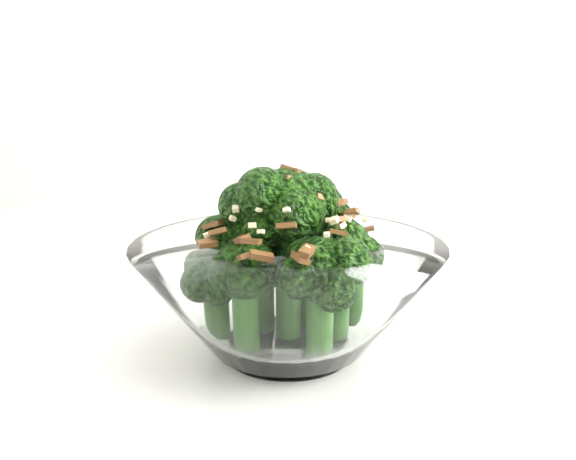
# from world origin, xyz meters

# --- Properties ---
(table) EXTENTS (1.36, 1.07, 0.75)m
(table) POSITION_xyz_m (0.06, 0.04, 0.68)
(table) COLOR white
(table) RESTS_ON ground
(broccoli_dish) EXTENTS (0.24, 0.24, 0.15)m
(broccoli_dish) POSITION_xyz_m (0.05, -0.02, 0.81)
(broccoli_dish) COLOR white
(broccoli_dish) RESTS_ON table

